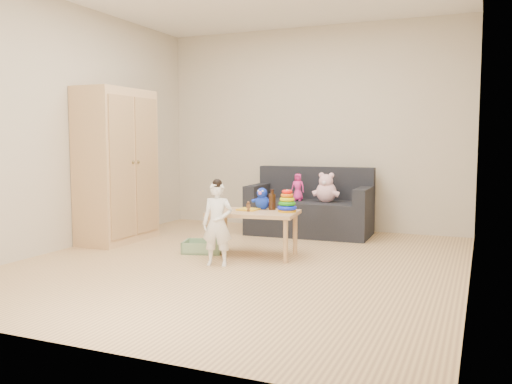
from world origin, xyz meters
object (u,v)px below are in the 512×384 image
at_px(wardrobe, 117,166).
at_px(play_table, 254,234).
at_px(toddler, 217,225).
at_px(sofa, 309,218).

bearing_deg(wardrobe, play_table, -4.72).
xyz_separation_m(play_table, toddler, (-0.15, -0.50, 0.15)).
bearing_deg(toddler, sofa, 69.13).
bearing_deg(sofa, play_table, -97.33).
bearing_deg(play_table, sofa, 84.47).
relative_size(wardrobe, toddler, 2.27).
relative_size(sofa, play_table, 1.71).
xyz_separation_m(wardrobe, play_table, (1.74, -0.14, -0.64)).
bearing_deg(sofa, toddler, -100.29).
height_order(wardrobe, play_table, wardrobe).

